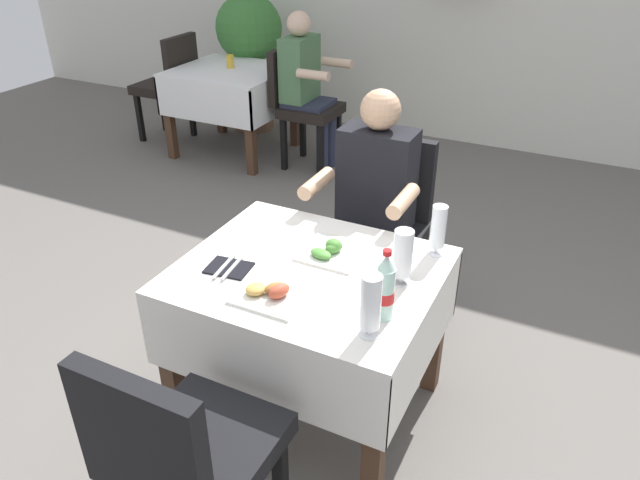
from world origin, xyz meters
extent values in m
plane|color=#66605B|center=(0.00, 0.00, 0.00)|extent=(11.00, 11.00, 0.00)
cube|color=white|center=(0.09, 0.06, 0.73)|extent=(1.01, 0.86, 0.02)
cube|color=white|center=(0.09, -0.36, 0.56)|extent=(1.01, 0.02, 0.32)
cube|color=white|center=(0.09, 0.48, 0.56)|extent=(1.01, 0.02, 0.32)
cube|color=white|center=(-0.41, 0.06, 0.56)|extent=(0.02, 0.86, 0.32)
cube|color=white|center=(0.59, 0.06, 0.56)|extent=(0.02, 0.86, 0.32)
cube|color=#472D1E|center=(-0.36, -0.31, 0.36)|extent=(0.07, 0.07, 0.72)
cube|color=#472D1E|center=(0.53, -0.31, 0.36)|extent=(0.07, 0.07, 0.72)
cube|color=#472D1E|center=(-0.36, 0.43, 0.36)|extent=(0.07, 0.07, 0.72)
cube|color=#472D1E|center=(0.53, 0.43, 0.36)|extent=(0.07, 0.07, 0.72)
cube|color=black|center=(0.09, 0.79, 0.49)|extent=(0.44, 0.44, 0.08)
cube|color=black|center=(0.09, 1.04, 0.75)|extent=(0.42, 0.06, 0.44)
cube|color=black|center=(-0.08, 0.62, 0.23)|extent=(0.04, 0.04, 0.45)
cube|color=black|center=(0.26, 0.62, 0.23)|extent=(0.04, 0.04, 0.45)
cube|color=black|center=(-0.08, 0.96, 0.23)|extent=(0.04, 0.04, 0.45)
cube|color=black|center=(0.26, 0.96, 0.23)|extent=(0.04, 0.04, 0.45)
cube|color=black|center=(0.09, -0.67, 0.49)|extent=(0.44, 0.44, 0.08)
cube|color=black|center=(0.09, -0.92, 0.75)|extent=(0.42, 0.06, 0.44)
cube|color=black|center=(0.26, -0.50, 0.23)|extent=(0.04, 0.04, 0.45)
cube|color=black|center=(-0.08, -0.50, 0.23)|extent=(0.04, 0.04, 0.45)
cylinder|color=#282D42|center=(-0.01, 0.59, 0.23)|extent=(0.10, 0.10, 0.45)
cylinder|color=#282D42|center=(0.15, 0.59, 0.23)|extent=(0.10, 0.10, 0.45)
cube|color=#282D42|center=(0.07, 0.75, 0.51)|extent=(0.34, 0.36, 0.12)
cube|color=black|center=(0.07, 0.83, 0.82)|extent=(0.36, 0.20, 0.50)
sphere|color=tan|center=(0.07, 0.83, 1.17)|extent=(0.19, 0.19, 0.19)
cylinder|color=tan|center=(-0.15, 0.60, 0.85)|extent=(0.07, 0.26, 0.07)
cylinder|color=tan|center=(0.28, 0.60, 0.85)|extent=(0.07, 0.26, 0.07)
cube|color=white|center=(0.05, -0.15, 0.75)|extent=(0.26, 0.26, 0.01)
ellipsoid|color=gold|center=(0.00, -0.19, 0.77)|extent=(0.10, 0.10, 0.04)
ellipsoid|color=#99602D|center=(0.06, -0.15, 0.77)|extent=(0.08, 0.09, 0.04)
ellipsoid|color=#C14C33|center=(0.09, -0.17, 0.78)|extent=(0.08, 0.10, 0.05)
cube|color=white|center=(0.13, 0.21, 0.75)|extent=(0.25, 0.25, 0.01)
ellipsoid|color=#4C8E38|center=(0.10, 0.15, 0.77)|extent=(0.11, 0.09, 0.03)
ellipsoid|color=#4C8E38|center=(0.13, 0.20, 0.78)|extent=(0.08, 0.10, 0.04)
ellipsoid|color=#4C8E38|center=(0.13, 0.21, 0.78)|extent=(0.08, 0.08, 0.05)
cylinder|color=white|center=(0.46, -0.21, 0.74)|extent=(0.07, 0.07, 0.01)
cylinder|color=white|center=(0.46, -0.21, 0.76)|extent=(0.02, 0.02, 0.03)
cylinder|color=white|center=(0.46, -0.21, 0.88)|extent=(0.07, 0.07, 0.20)
cylinder|color=#C68928|center=(0.46, -0.21, 0.83)|extent=(0.06, 0.06, 0.11)
cylinder|color=white|center=(0.45, 0.13, 0.74)|extent=(0.07, 0.07, 0.01)
cylinder|color=white|center=(0.45, 0.13, 0.76)|extent=(0.02, 0.02, 0.03)
cylinder|color=white|center=(0.45, 0.13, 0.87)|extent=(0.07, 0.07, 0.19)
cylinder|color=gold|center=(0.45, 0.13, 0.83)|extent=(0.07, 0.07, 0.10)
cylinder|color=white|center=(0.50, 0.40, 0.74)|extent=(0.07, 0.07, 0.01)
cylinder|color=white|center=(0.50, 0.40, 0.76)|extent=(0.02, 0.02, 0.03)
cylinder|color=white|center=(0.50, 0.40, 0.87)|extent=(0.06, 0.06, 0.18)
cylinder|color=black|center=(0.50, 0.40, 0.85)|extent=(0.06, 0.06, 0.15)
cylinder|color=silver|center=(0.46, -0.10, 0.84)|extent=(0.07, 0.07, 0.20)
cylinder|color=red|center=(0.46, -0.10, 0.83)|extent=(0.07, 0.07, 0.04)
cone|color=silver|center=(0.46, -0.10, 0.97)|extent=(0.06, 0.06, 0.05)
cylinder|color=red|center=(0.46, -0.10, 1.00)|extent=(0.03, 0.03, 0.02)
cube|color=black|center=(-0.19, -0.08, 0.75)|extent=(0.18, 0.15, 0.01)
cube|color=silver|center=(-0.21, -0.08, 0.75)|extent=(0.04, 0.19, 0.01)
cube|color=silver|center=(-0.18, -0.08, 0.75)|extent=(0.04, 0.19, 0.01)
cube|color=white|center=(-1.95, 2.57, 0.73)|extent=(0.94, 0.87, 0.02)
cube|color=white|center=(-1.95, 2.14, 0.56)|extent=(0.94, 0.02, 0.32)
cube|color=white|center=(-1.95, 3.00, 0.56)|extent=(0.94, 0.02, 0.32)
cube|color=white|center=(-2.42, 2.57, 0.56)|extent=(0.02, 0.87, 0.32)
cube|color=white|center=(-1.49, 2.57, 0.56)|extent=(0.02, 0.87, 0.32)
cube|color=#472D1E|center=(-2.36, 2.19, 0.36)|extent=(0.07, 0.07, 0.72)
cube|color=#472D1E|center=(-1.54, 2.19, 0.36)|extent=(0.07, 0.07, 0.72)
cube|color=#472D1E|center=(-2.36, 2.95, 0.36)|extent=(0.07, 0.07, 0.72)
cube|color=#472D1E|center=(-1.54, 2.95, 0.36)|extent=(0.07, 0.07, 0.72)
cube|color=black|center=(-2.72, 2.57, 0.49)|extent=(0.44, 0.44, 0.08)
cube|color=black|center=(-2.47, 2.57, 0.75)|extent=(0.06, 0.42, 0.44)
cube|color=black|center=(-2.89, 2.74, 0.23)|extent=(0.04, 0.04, 0.45)
cube|color=black|center=(-2.89, 2.40, 0.23)|extent=(0.04, 0.04, 0.45)
cube|color=black|center=(-2.55, 2.74, 0.23)|extent=(0.04, 0.04, 0.45)
cube|color=black|center=(-2.55, 2.40, 0.23)|extent=(0.04, 0.04, 0.45)
cube|color=black|center=(-1.18, 2.57, 0.49)|extent=(0.44, 0.44, 0.08)
cube|color=black|center=(-1.43, 2.57, 0.75)|extent=(0.06, 0.42, 0.44)
cube|color=black|center=(-1.01, 2.40, 0.23)|extent=(0.04, 0.04, 0.45)
cube|color=black|center=(-1.01, 2.74, 0.23)|extent=(0.04, 0.04, 0.45)
cube|color=black|center=(-1.35, 2.40, 0.23)|extent=(0.04, 0.04, 0.45)
cube|color=black|center=(-1.35, 2.74, 0.23)|extent=(0.04, 0.04, 0.45)
cylinder|color=#282D42|center=(-1.04, 2.49, 0.23)|extent=(0.10, 0.10, 0.45)
cylinder|color=#282D42|center=(-1.04, 2.65, 0.23)|extent=(0.10, 0.10, 0.45)
cube|color=#282D42|center=(-1.20, 2.57, 0.51)|extent=(0.36, 0.34, 0.12)
cube|color=#4C754C|center=(-1.28, 2.57, 0.82)|extent=(0.20, 0.36, 0.50)
sphere|color=beige|center=(-1.28, 2.57, 1.17)|extent=(0.19, 0.19, 0.19)
cylinder|color=beige|center=(-1.05, 2.36, 0.85)|extent=(0.26, 0.07, 0.07)
cylinder|color=beige|center=(-1.05, 2.79, 0.85)|extent=(0.26, 0.07, 0.07)
cylinder|color=gold|center=(-1.98, 2.61, 0.80)|extent=(0.06, 0.06, 0.11)
cylinder|color=brown|center=(-2.14, 3.19, 0.17)|extent=(0.39, 0.39, 0.34)
cylinder|color=brown|center=(-2.14, 3.19, 0.53)|extent=(0.05, 0.05, 0.37)
sphere|color=#387533|center=(-2.14, 3.19, 0.96)|extent=(0.62, 0.62, 0.62)
camera|label=1|loc=(1.01, -1.70, 2.02)|focal=33.63mm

